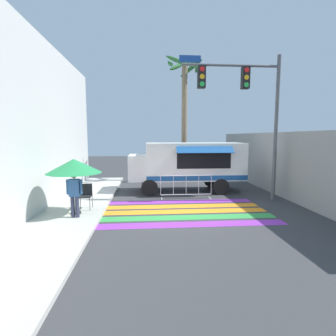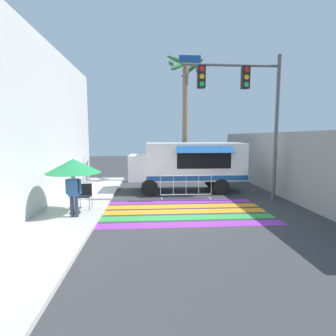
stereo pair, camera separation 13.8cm
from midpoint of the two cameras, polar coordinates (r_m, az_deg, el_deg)
The scene contains 12 objects.
ground_plane at distance 10.20m, azimuth 3.64°, elevation -9.43°, with size 60.00×60.00×0.00m, color #38383A.
sidewalk_left at distance 10.82m, azimuth -25.18°, elevation -8.80°, with size 4.40×16.00×0.12m.
building_left_facade at distance 10.54m, azimuth -27.12°, elevation 8.62°, with size 0.25×16.00×6.64m.
concrete_wall_right at distance 14.28m, azimuth 22.61°, elevation 1.00°, with size 0.20×16.00×3.08m.
crosswalk_painted at distance 10.20m, azimuth 3.64°, elevation -9.41°, with size 6.40×3.60×0.01m.
food_truck at distance 13.63m, azimuth 4.20°, elevation 1.20°, with size 5.86×2.52×2.54m.
traffic_signal_pole at distance 12.06m, azimuth 17.08°, elevation 14.35°, with size 4.37×0.29×6.32m.
patio_umbrella at distance 9.75m, azimuth -19.53°, elevation 0.40°, with size 1.90×1.90×1.96m.
folding_chair at distance 10.55m, azimuth -17.28°, elevation -5.36°, with size 0.48×0.48×0.93m.
vendor_person at distance 9.44m, azimuth -19.46°, elevation -4.92°, with size 0.53×0.20×1.55m.
barricade_front at distance 12.11m, azimuth 4.27°, elevation -4.14°, with size 2.38×0.44×1.10m.
palm_tree at distance 16.70m, azimuth 3.99°, elevation 15.41°, with size 2.51×2.59×7.75m.
Camera 2 is at (-1.25, -9.71, 2.84)m, focal length 28.00 mm.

